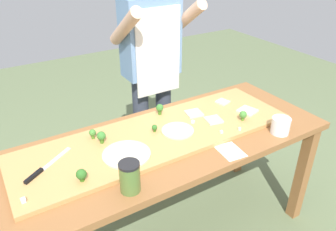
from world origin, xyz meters
TOP-DOWN VIEW (x-y plane):
  - prep_table at (0.00, 0.00)m, footprint 1.86×0.74m
  - cutting_board at (-0.06, 0.04)m, footprint 1.61×0.49m
  - chefs_knife at (-0.69, 0.05)m, footprint 0.27×0.19m
  - pizza_whole_white_garlic at (0.05, 0.01)m, footprint 0.19×0.19m
  - pizza_whole_cheese_artichoke at (-0.30, -0.05)m, footprint 0.25×0.25m
  - pizza_slice_far_right at (0.25, 0.12)m, footprint 0.11×0.11m
  - pizza_slice_near_left at (0.30, -0.01)m, footprint 0.11×0.11m
  - pizza_slice_near_right at (0.56, -0.03)m, footprint 0.13×0.13m
  - pizza_slice_center at (0.51, 0.15)m, footprint 0.09×0.09m
  - broccoli_floret_front_right at (0.46, -0.09)m, footprint 0.05×0.05m
  - broccoli_floret_back_mid at (-0.39, 0.19)m, footprint 0.04×0.04m
  - broccoli_floret_center_right at (-0.06, 0.07)m, footprint 0.03×0.03m
  - broccoli_floret_back_left at (-0.36, 0.12)m, footprint 0.05×0.05m
  - broccoli_floret_back_right at (0.07, 0.23)m, footprint 0.05×0.05m
  - broccoli_floret_center_left at (-0.55, -0.12)m, footprint 0.05×0.05m
  - cheese_crumble_a at (-0.81, -0.13)m, footprint 0.02×0.02m
  - cheese_crumble_b at (0.37, -0.17)m, footprint 0.02×0.02m
  - cheese_crumble_c at (0.18, 0.04)m, footprint 0.02×0.02m
  - cheese_crumble_d at (0.25, -0.14)m, footprint 0.02×0.02m
  - flour_cup at (0.57, -0.29)m, footprint 0.11×0.11m
  - sauce_jar at (-0.38, -0.27)m, footprint 0.10×0.10m
  - recipe_note at (0.20, -0.28)m, footprint 0.13×0.16m
  - cook_center at (0.25, 0.66)m, footprint 0.54×0.39m

SIDE VIEW (x-z plane):
  - prep_table at x=0.00m, z-range 0.29..1.08m
  - recipe_note at x=0.20m, z-range 0.79..0.79m
  - cutting_board at x=-0.06m, z-range 0.79..0.81m
  - chefs_knife at x=-0.69m, z-range 0.81..0.83m
  - pizza_slice_far_right at x=0.25m, z-range 0.81..0.83m
  - pizza_slice_near_left at x=0.30m, z-range 0.81..0.83m
  - pizza_slice_near_right at x=0.56m, z-range 0.81..0.83m
  - pizza_slice_center at x=0.51m, z-range 0.81..0.83m
  - cheese_crumble_b at x=0.37m, z-range 0.81..0.83m
  - pizza_whole_white_garlic at x=0.05m, z-range 0.81..0.83m
  - pizza_whole_cheese_artichoke at x=-0.30m, z-range 0.81..0.83m
  - cheese_crumble_d at x=0.25m, z-range 0.81..0.83m
  - cheese_crumble_c at x=0.18m, z-range 0.81..0.83m
  - cheese_crumble_a at x=-0.81m, z-range 0.81..0.83m
  - flour_cup at x=0.57m, z-range 0.78..0.88m
  - broccoli_floret_center_right at x=-0.06m, z-range 0.82..0.86m
  - broccoli_floret_back_mid at x=-0.39m, z-range 0.82..0.88m
  - broccoli_floret_front_right at x=0.46m, z-range 0.82..0.88m
  - broccoli_floret_center_left at x=-0.55m, z-range 0.82..0.88m
  - broccoli_floret_back_left at x=-0.36m, z-range 0.82..0.89m
  - broccoli_floret_back_right at x=0.07m, z-range 0.82..0.89m
  - sauce_jar at x=-0.38m, z-range 0.79..0.94m
  - cook_center at x=0.25m, z-range 0.16..1.83m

